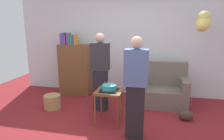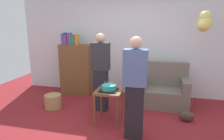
{
  "view_description": "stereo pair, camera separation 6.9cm",
  "coord_description": "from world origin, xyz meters",
  "px_view_note": "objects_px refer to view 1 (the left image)",
  "views": [
    {
      "loc": [
        0.64,
        -3.08,
        1.8
      ],
      "look_at": [
        -0.16,
        0.53,
        0.95
      ],
      "focal_mm": 32.02,
      "sensor_mm": 36.0,
      "label": 1
    },
    {
      "loc": [
        0.71,
        -3.07,
        1.8
      ],
      "look_at": [
        -0.16,
        0.53,
        0.95
      ],
      "focal_mm": 32.02,
      "sensor_mm": 36.0,
      "label": 2
    }
  ],
  "objects_px": {
    "bookshelf": "(75,68)",
    "balloon_bunch": "(203,22)",
    "birthday_cake": "(109,88)",
    "couch": "(162,90)",
    "side_table": "(109,95)",
    "person_holding_cake": "(136,88)",
    "wicker_basket": "(52,102)",
    "handbag": "(186,116)",
    "person_blowing_candles": "(100,72)"
  },
  "relations": [
    {
      "from": "person_holding_cake",
      "to": "birthday_cake",
      "type": "bearing_deg",
      "value": -38.79
    },
    {
      "from": "side_table",
      "to": "handbag",
      "type": "xyz_separation_m",
      "value": [
        1.43,
        0.37,
        -0.43
      ]
    },
    {
      "from": "balloon_bunch",
      "to": "handbag",
      "type": "bearing_deg",
      "value": -111.46
    },
    {
      "from": "side_table",
      "to": "person_holding_cake",
      "type": "distance_m",
      "value": 0.73
    },
    {
      "from": "bookshelf",
      "to": "balloon_bunch",
      "type": "relative_size",
      "value": 0.77
    },
    {
      "from": "person_holding_cake",
      "to": "side_table",
      "type": "bearing_deg",
      "value": -38.79
    },
    {
      "from": "person_blowing_candles",
      "to": "wicker_basket",
      "type": "height_order",
      "value": "person_blowing_candles"
    },
    {
      "from": "couch",
      "to": "bookshelf",
      "type": "relative_size",
      "value": 0.69
    },
    {
      "from": "side_table",
      "to": "handbag",
      "type": "relative_size",
      "value": 2.22
    },
    {
      "from": "side_table",
      "to": "wicker_basket",
      "type": "xyz_separation_m",
      "value": [
        -1.36,
        0.35,
        -0.38
      ]
    },
    {
      "from": "side_table",
      "to": "person_blowing_candles",
      "type": "bearing_deg",
      "value": 120.91
    },
    {
      "from": "couch",
      "to": "balloon_bunch",
      "type": "bearing_deg",
      "value": 0.54
    },
    {
      "from": "couch",
      "to": "wicker_basket",
      "type": "distance_m",
      "value": 2.46
    },
    {
      "from": "bookshelf",
      "to": "birthday_cake",
      "type": "height_order",
      "value": "bookshelf"
    },
    {
      "from": "handbag",
      "to": "balloon_bunch",
      "type": "xyz_separation_m",
      "value": [
        0.29,
        0.74,
        1.74
      ]
    },
    {
      "from": "person_holding_cake",
      "to": "wicker_basket",
      "type": "distance_m",
      "value": 2.14
    },
    {
      "from": "couch",
      "to": "person_blowing_candles",
      "type": "height_order",
      "value": "person_blowing_candles"
    },
    {
      "from": "side_table",
      "to": "person_holding_cake",
      "type": "height_order",
      "value": "person_holding_cake"
    },
    {
      "from": "couch",
      "to": "birthday_cake",
      "type": "relative_size",
      "value": 3.44
    },
    {
      "from": "person_blowing_candles",
      "to": "birthday_cake",
      "type": "bearing_deg",
      "value": -45.15
    },
    {
      "from": "bookshelf",
      "to": "person_blowing_candles",
      "type": "distance_m",
      "value": 1.3
    },
    {
      "from": "birthday_cake",
      "to": "balloon_bunch",
      "type": "distance_m",
      "value": 2.35
    },
    {
      "from": "couch",
      "to": "wicker_basket",
      "type": "xyz_separation_m",
      "value": [
        -2.33,
        -0.75,
        -0.19
      ]
    },
    {
      "from": "person_blowing_candles",
      "to": "wicker_basket",
      "type": "distance_m",
      "value": 1.27
    },
    {
      "from": "birthday_cake",
      "to": "handbag",
      "type": "xyz_separation_m",
      "value": [
        1.43,
        0.37,
        -0.57
      ]
    },
    {
      "from": "birthday_cake",
      "to": "person_blowing_candles",
      "type": "height_order",
      "value": "person_blowing_candles"
    },
    {
      "from": "couch",
      "to": "side_table",
      "type": "bearing_deg",
      "value": -131.66
    },
    {
      "from": "couch",
      "to": "side_table",
      "type": "xyz_separation_m",
      "value": [
        -0.98,
        -1.1,
        0.19
      ]
    },
    {
      "from": "bookshelf",
      "to": "wicker_basket",
      "type": "relative_size",
      "value": 4.43
    },
    {
      "from": "bookshelf",
      "to": "couch",
      "type": "bearing_deg",
      "value": -7.53
    },
    {
      "from": "couch",
      "to": "balloon_bunch",
      "type": "distance_m",
      "value": 1.67
    },
    {
      "from": "handbag",
      "to": "person_holding_cake",
      "type": "bearing_deg",
      "value": -139.52
    },
    {
      "from": "person_holding_cake",
      "to": "handbag",
      "type": "distance_m",
      "value": 1.4
    },
    {
      "from": "bookshelf",
      "to": "balloon_bunch",
      "type": "height_order",
      "value": "balloon_bunch"
    },
    {
      "from": "bookshelf",
      "to": "person_holding_cake",
      "type": "height_order",
      "value": "person_holding_cake"
    },
    {
      "from": "couch",
      "to": "handbag",
      "type": "xyz_separation_m",
      "value": [
        0.45,
        -0.73,
        -0.24
      ]
    },
    {
      "from": "bookshelf",
      "to": "side_table",
      "type": "relative_size",
      "value": 2.56
    },
    {
      "from": "couch",
      "to": "person_blowing_candles",
      "type": "relative_size",
      "value": 0.67
    },
    {
      "from": "handbag",
      "to": "bookshelf",
      "type": "bearing_deg",
      "value": 159.06
    },
    {
      "from": "side_table",
      "to": "balloon_bunch",
      "type": "height_order",
      "value": "balloon_bunch"
    },
    {
      "from": "birthday_cake",
      "to": "handbag",
      "type": "distance_m",
      "value": 1.58
    },
    {
      "from": "bookshelf",
      "to": "handbag",
      "type": "relative_size",
      "value": 5.7
    },
    {
      "from": "birthday_cake",
      "to": "couch",
      "type": "bearing_deg",
      "value": 48.34
    },
    {
      "from": "couch",
      "to": "side_table",
      "type": "distance_m",
      "value": 1.48
    },
    {
      "from": "balloon_bunch",
      "to": "couch",
      "type": "bearing_deg",
      "value": -179.46
    },
    {
      "from": "birthday_cake",
      "to": "balloon_bunch",
      "type": "height_order",
      "value": "balloon_bunch"
    },
    {
      "from": "handbag",
      "to": "balloon_bunch",
      "type": "distance_m",
      "value": 1.91
    },
    {
      "from": "couch",
      "to": "balloon_bunch",
      "type": "xyz_separation_m",
      "value": [
        0.74,
        0.01,
        1.5
      ]
    },
    {
      "from": "person_blowing_candles",
      "to": "couch",
      "type": "bearing_deg",
      "value": 38.83
    },
    {
      "from": "person_blowing_candles",
      "to": "person_holding_cake",
      "type": "relative_size",
      "value": 1.0
    }
  ]
}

